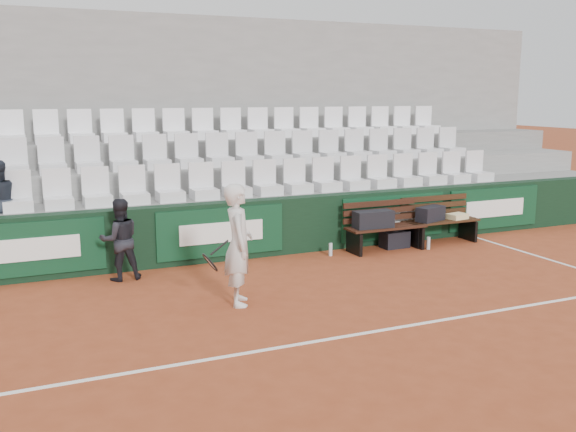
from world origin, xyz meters
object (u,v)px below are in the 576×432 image
(bench_right, at_px, (441,231))
(water_bottle_near, at_px, (331,249))
(sports_bag_ground, at_px, (395,239))
(tennis_player, at_px, (238,245))
(sports_bag_left, at_px, (373,219))
(bench_left, at_px, (386,238))
(water_bottle_far, at_px, (428,243))
(ball_kid, at_px, (120,240))
(sports_bag_right, at_px, (431,214))

(bench_right, bearing_deg, water_bottle_near, -178.82)
(sports_bag_ground, xyz_separation_m, tennis_player, (-3.71, -1.92, 0.67))
(sports_bag_left, bearing_deg, sports_bag_ground, 14.05)
(bench_left, distance_m, sports_bag_ground, 0.31)
(water_bottle_near, relative_size, water_bottle_far, 0.98)
(sports_bag_ground, distance_m, ball_kid, 5.01)
(bench_right, relative_size, sports_bag_ground, 2.98)
(sports_bag_right, relative_size, water_bottle_near, 2.58)
(sports_bag_left, relative_size, water_bottle_near, 3.12)
(bench_right, relative_size, water_bottle_far, 6.45)
(sports_bag_left, distance_m, water_bottle_near, 0.96)
(bench_right, height_order, water_bottle_near, bench_right)
(bench_right, relative_size, sports_bag_right, 2.55)
(ball_kid, bearing_deg, bench_left, 177.08)
(sports_bag_left, distance_m, tennis_player, 3.64)
(bench_right, bearing_deg, sports_bag_left, -176.16)
(bench_left, xyz_separation_m, bench_right, (1.28, 0.09, 0.00))
(sports_bag_ground, xyz_separation_m, water_bottle_far, (0.49, -0.37, -0.04))
(water_bottle_far, relative_size, ball_kid, 0.19)
(bench_left, bearing_deg, sports_bag_ground, 24.40)
(water_bottle_near, bearing_deg, sports_bag_right, 1.23)
(water_bottle_near, bearing_deg, tennis_player, -141.83)
(sports_bag_left, bearing_deg, bench_left, 2.77)
(bench_left, xyz_separation_m, sports_bag_right, (1.03, 0.09, 0.36))
(tennis_player, xyz_separation_m, ball_kid, (-1.27, 1.81, -0.19))
(bench_left, height_order, sports_bag_right, sports_bag_right)
(bench_right, xyz_separation_m, water_bottle_near, (-2.38, -0.05, -0.11))
(sports_bag_right, bearing_deg, tennis_player, -157.12)
(sports_bag_ground, height_order, tennis_player, tennis_player)
(sports_bag_right, bearing_deg, sports_bag_ground, 177.24)
(bench_right, height_order, tennis_player, tennis_player)
(sports_bag_left, distance_m, sports_bag_right, 1.31)
(water_bottle_near, xyz_separation_m, ball_kid, (-3.62, -0.03, 0.51))
(water_bottle_near, distance_m, water_bottle_far, 1.88)
(water_bottle_far, bearing_deg, sports_bag_ground, 142.57)
(water_bottle_near, bearing_deg, bench_right, 1.18)
(sports_bag_right, distance_m, tennis_player, 4.86)
(bench_left, relative_size, sports_bag_left, 2.11)
(water_bottle_near, bearing_deg, bench_left, -2.19)
(sports_bag_ground, distance_m, water_bottle_far, 0.62)
(sports_bag_right, relative_size, sports_bag_ground, 1.17)
(sports_bag_left, relative_size, sports_bag_right, 1.21)
(bench_left, bearing_deg, tennis_player, -152.39)
(bench_left, distance_m, sports_bag_left, 0.47)
(sports_bag_right, height_order, ball_kid, ball_kid)
(sports_bag_left, bearing_deg, water_bottle_far, -12.84)
(bench_right, distance_m, sports_bag_left, 1.61)
(bench_right, xyz_separation_m, sports_bag_ground, (-1.01, 0.03, -0.07))
(bench_left, bearing_deg, sports_bag_right, 4.86)
(tennis_player, bearing_deg, water_bottle_far, 20.23)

